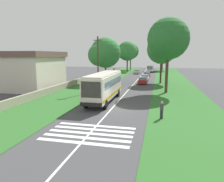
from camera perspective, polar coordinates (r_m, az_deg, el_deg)
ground at (r=23.62m, az=-0.08°, el=-4.91°), size 160.00×160.00×0.00m
grass_verge_left at (r=40.02m, az=-6.75°, el=1.20°), size 120.00×8.00×0.04m
grass_verge_right at (r=37.87m, az=17.34°, el=0.32°), size 120.00×8.00×0.04m
centre_line at (r=38.09m, az=4.96°, el=0.76°), size 110.00×0.16×0.01m
coach_bus at (r=26.99m, az=-2.13°, el=1.61°), size 11.16×2.62×3.73m
zebra_crossing at (r=16.54m, az=-6.19°, el=-11.57°), size 4.05×6.80×0.01m
trailing_car_0 at (r=44.53m, az=8.53°, el=2.88°), size 4.30×1.78×1.43m
trailing_car_1 at (r=49.90m, az=9.12°, el=3.61°), size 4.30×1.78×1.43m
trailing_car_2 at (r=58.39m, az=9.62°, el=4.50°), size 4.30×1.78×1.43m
trailing_car_3 at (r=68.11m, az=6.98°, el=5.33°), size 4.30×1.78×1.43m
trailing_minibus_0 at (r=75.65m, az=10.53°, el=6.35°), size 6.00×2.14×2.53m
roadside_tree_left_0 at (r=74.90m, az=4.14°, el=10.82°), size 8.35×6.89×10.85m
roadside_tree_left_1 at (r=84.65m, az=5.02°, el=10.82°), size 7.86×6.56×10.80m
roadside_tree_left_2 at (r=45.14m, az=-2.09°, el=10.30°), size 8.06×6.57×9.77m
roadside_tree_right_0 at (r=83.46m, az=13.84°, el=10.88°), size 8.36×7.19×11.58m
roadside_tree_right_1 at (r=45.63m, az=13.43°, el=10.93°), size 7.40×6.15×10.27m
roadside_tree_right_2 at (r=34.10m, az=15.00°, el=13.48°), size 7.68×6.48×11.74m
utility_pole at (r=34.26m, az=-3.90°, el=7.60°), size 0.24×1.40×8.97m
roadside_wall at (r=45.77m, az=-8.69°, el=2.92°), size 70.00×0.40×1.02m
roadside_building at (r=40.14m, az=-22.16°, el=5.38°), size 10.91×10.43×6.65m
pedestrian at (r=20.24m, az=13.58°, el=-5.07°), size 0.34×0.34×1.69m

